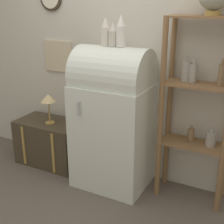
% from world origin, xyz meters
% --- Properties ---
extents(ground_plane, '(12.00, 12.00, 0.00)m').
position_xyz_m(ground_plane, '(0.00, 0.00, 0.00)').
color(ground_plane, '#60564C').
extents(wall_back, '(7.00, 0.09, 2.70)m').
position_xyz_m(wall_back, '(-0.01, 0.57, 1.35)').
color(wall_back, beige).
rests_on(wall_back, ground_plane).
extents(refrigerator, '(0.74, 0.63, 1.46)m').
position_xyz_m(refrigerator, '(-0.00, 0.25, 0.75)').
color(refrigerator, silver).
rests_on(refrigerator, ground_plane).
extents(suitcase_trunk, '(0.78, 0.45, 0.53)m').
position_xyz_m(suitcase_trunk, '(-0.87, 0.29, 0.27)').
color(suitcase_trunk, '#423828').
rests_on(suitcase_trunk, ground_plane).
extents(shelf_unit, '(0.64, 0.30, 1.75)m').
position_xyz_m(shelf_unit, '(0.80, 0.38, 0.99)').
color(shelf_unit, olive).
rests_on(shelf_unit, ground_plane).
extents(vase_left, '(0.08, 0.08, 0.26)m').
position_xyz_m(vase_left, '(-0.08, 0.26, 1.59)').
color(vase_left, silver).
rests_on(vase_left, refrigerator).
extents(vase_center, '(0.08, 0.08, 0.22)m').
position_xyz_m(vase_center, '(0.00, 0.25, 1.57)').
color(vase_center, beige).
rests_on(vase_center, refrigerator).
extents(vase_right, '(0.08, 0.08, 0.29)m').
position_xyz_m(vase_right, '(0.08, 0.25, 1.60)').
color(vase_right, white).
rests_on(vase_right, refrigerator).
extents(desk_lamp, '(0.17, 0.17, 0.35)m').
position_xyz_m(desk_lamp, '(-0.82, 0.26, 0.82)').
color(desk_lamp, '#AD8942').
rests_on(desk_lamp, suitcase_trunk).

